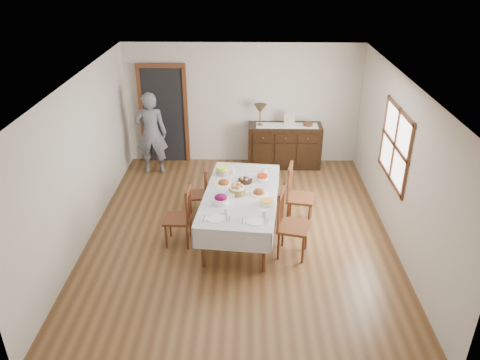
{
  "coord_description": "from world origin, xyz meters",
  "views": [
    {
      "loc": [
        0.13,
        -6.66,
        4.38
      ],
      "look_at": [
        0.0,
        0.1,
        0.95
      ],
      "focal_mm": 35.0,
      "sensor_mm": 36.0,
      "label": 1
    }
  ],
  "objects_px": {
    "dining_table": "(241,198)",
    "sideboard": "(284,146)",
    "chair_left_near": "(181,216)",
    "chair_right_near": "(290,223)",
    "table_lamp": "(260,109)",
    "chair_right_far": "(297,194)",
    "chair_left_far": "(199,192)",
    "person": "(151,131)"
  },
  "relations": [
    {
      "from": "table_lamp",
      "to": "chair_left_far",
      "type": "bearing_deg",
      "value": -117.61
    },
    {
      "from": "chair_left_far",
      "to": "sideboard",
      "type": "xyz_separation_m",
      "value": [
        1.64,
        2.14,
        0.01
      ]
    },
    {
      "from": "chair_left_far",
      "to": "chair_right_far",
      "type": "relative_size",
      "value": 0.85
    },
    {
      "from": "table_lamp",
      "to": "person",
      "type": "bearing_deg",
      "value": -171.05
    },
    {
      "from": "chair_right_near",
      "to": "person",
      "type": "xyz_separation_m",
      "value": [
        -2.65,
        2.92,
        0.37
      ]
    },
    {
      "from": "chair_left_near",
      "to": "chair_right_far",
      "type": "bearing_deg",
      "value": 112.24
    },
    {
      "from": "sideboard",
      "to": "person",
      "type": "height_order",
      "value": "person"
    },
    {
      "from": "sideboard",
      "to": "person",
      "type": "bearing_deg",
      "value": -172.25
    },
    {
      "from": "chair_left_near",
      "to": "table_lamp",
      "type": "height_order",
      "value": "table_lamp"
    },
    {
      "from": "sideboard",
      "to": "table_lamp",
      "type": "distance_m",
      "value": 0.98
    },
    {
      "from": "chair_right_near",
      "to": "person",
      "type": "bearing_deg",
      "value": 56.01
    },
    {
      "from": "sideboard",
      "to": "table_lamp",
      "type": "xyz_separation_m",
      "value": [
        -0.54,
        -0.02,
        0.82
      ]
    },
    {
      "from": "chair_right_near",
      "to": "chair_right_far",
      "type": "relative_size",
      "value": 1.04
    },
    {
      "from": "chair_left_near",
      "to": "table_lamp",
      "type": "relative_size",
      "value": 2.2
    },
    {
      "from": "sideboard",
      "to": "chair_right_far",
      "type": "bearing_deg",
      "value": -88.28
    },
    {
      "from": "dining_table",
      "to": "chair_left_near",
      "type": "xyz_separation_m",
      "value": [
        -0.95,
        -0.29,
        -0.18
      ]
    },
    {
      "from": "chair_left_near",
      "to": "chair_right_near",
      "type": "distance_m",
      "value": 1.73
    },
    {
      "from": "chair_left_near",
      "to": "chair_left_far",
      "type": "bearing_deg",
      "value": 169.87
    },
    {
      "from": "chair_left_near",
      "to": "sideboard",
      "type": "bearing_deg",
      "value": 151.23
    },
    {
      "from": "sideboard",
      "to": "chair_left_near",
      "type": "bearing_deg",
      "value": -121.28
    },
    {
      "from": "chair_left_far",
      "to": "chair_right_near",
      "type": "height_order",
      "value": "chair_right_near"
    },
    {
      "from": "person",
      "to": "table_lamp",
      "type": "bearing_deg",
      "value": -175.71
    },
    {
      "from": "dining_table",
      "to": "table_lamp",
      "type": "relative_size",
      "value": 5.16
    },
    {
      "from": "dining_table",
      "to": "chair_right_far",
      "type": "distance_m",
      "value": 1.05
    },
    {
      "from": "chair_left_near",
      "to": "person",
      "type": "relative_size",
      "value": 0.54
    },
    {
      "from": "chair_right_far",
      "to": "table_lamp",
      "type": "height_order",
      "value": "table_lamp"
    },
    {
      "from": "chair_right_far",
      "to": "chair_right_near",
      "type": "bearing_deg",
      "value": 179.87
    },
    {
      "from": "chair_right_near",
      "to": "sideboard",
      "type": "distance_m",
      "value": 3.3
    },
    {
      "from": "chair_right_near",
      "to": "table_lamp",
      "type": "distance_m",
      "value": 3.38
    },
    {
      "from": "chair_left_far",
      "to": "chair_right_far",
      "type": "xyz_separation_m",
      "value": [
        1.71,
        -0.21,
        0.08
      ]
    },
    {
      "from": "dining_table",
      "to": "chair_right_near",
      "type": "xyz_separation_m",
      "value": [
        0.76,
        -0.56,
        -0.12
      ]
    },
    {
      "from": "person",
      "to": "table_lamp",
      "type": "xyz_separation_m",
      "value": [
        2.25,
        0.35,
        0.36
      ]
    },
    {
      "from": "dining_table",
      "to": "sideboard",
      "type": "distance_m",
      "value": 2.89
    },
    {
      "from": "chair_right_far",
      "to": "table_lamp",
      "type": "relative_size",
      "value": 2.34
    },
    {
      "from": "chair_right_near",
      "to": "person",
      "type": "relative_size",
      "value": 0.6
    },
    {
      "from": "dining_table",
      "to": "person",
      "type": "bearing_deg",
      "value": 134.34
    },
    {
      "from": "dining_table",
      "to": "chair_left_far",
      "type": "distance_m",
      "value": 0.99
    },
    {
      "from": "chair_left_near",
      "to": "chair_right_far",
      "type": "distance_m",
      "value": 2.03
    },
    {
      "from": "chair_right_far",
      "to": "person",
      "type": "xyz_separation_m",
      "value": [
        -2.86,
        1.97,
        0.39
      ]
    },
    {
      "from": "chair_left_near",
      "to": "chair_right_near",
      "type": "xyz_separation_m",
      "value": [
        1.71,
        -0.26,
        0.05
      ]
    },
    {
      "from": "chair_left_near",
      "to": "chair_right_near",
      "type": "bearing_deg",
      "value": 83.75
    },
    {
      "from": "chair_right_near",
      "to": "table_lamp",
      "type": "xyz_separation_m",
      "value": [
        -0.4,
        3.27,
        0.73
      ]
    }
  ]
}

